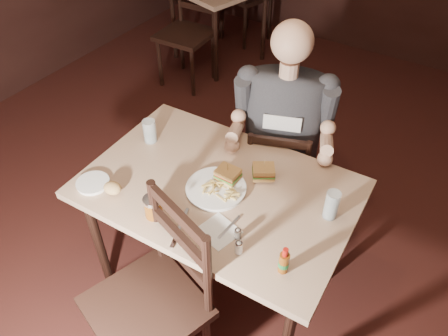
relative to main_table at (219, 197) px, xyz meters
The scene contains 22 objects.
room_shell 0.80m from the main_table, 39.77° to the right, with size 7.00×7.00×7.00m.
main_table is the anchor object (origin of this frame).
chair_far 0.65m from the main_table, 85.20° to the left, with size 0.38×0.42×0.83m, color black, non-canonical shape.
chair_near 0.61m from the main_table, 90.79° to the right, with size 0.46×0.51×1.00m, color black, non-canonical shape.
bg_chair_near 2.26m from the main_table, 130.80° to the left, with size 0.45×0.49×0.97m, color black, non-canonical shape.
diner 0.58m from the main_table, 82.94° to the left, with size 0.56×0.44×0.97m, color #313236, non-canonical shape.
dinner_plate 0.09m from the main_table, 78.76° to the right, with size 0.28×0.28×0.02m, color white.
sandwich_left 0.15m from the main_table, 67.91° to the left, with size 0.11×0.09×0.10m, color tan, non-canonical shape.
sandwich_right 0.26m from the main_table, 46.25° to the left, with size 0.10×0.09×0.09m, color tan, non-canonical shape.
fries_pile 0.12m from the main_table, 42.90° to the right, with size 0.22×0.16×0.04m, color #DABA63, non-canonical shape.
ketchup_dollop 0.14m from the main_table, 87.19° to the left, with size 0.04×0.04×0.01m, color maroon.
glass_left 0.53m from the main_table, 168.97° to the left, with size 0.07×0.07×0.13m, color silver.
glass_right 0.55m from the main_table, 11.83° to the left, with size 0.06×0.06×0.14m, color silver.
hot_sauce 0.56m from the main_table, 28.65° to the right, with size 0.04×0.04×0.14m, color brown, non-canonical shape.
salt_shaker 0.41m from the main_table, 44.66° to the right, with size 0.03×0.03×0.06m, color white, non-canonical shape.
pepper_shaker 0.34m from the main_table, 42.15° to the right, with size 0.03×0.03×0.06m, color #38332D, non-canonical shape.
syrup_dispenser 0.36m from the main_table, 114.65° to the right, with size 0.08×0.08×0.11m, color brown, non-canonical shape.
napkin 0.29m from the main_table, 56.77° to the right, with size 0.16×0.15×0.00m, color white.
knife 0.32m from the main_table, 90.06° to the right, with size 0.01×0.23×0.01m, color silver.
fork 0.27m from the main_table, 46.44° to the right, with size 0.01×0.16×0.00m, color silver.
side_plate 0.61m from the main_table, 148.58° to the right, with size 0.16×0.16×0.01m, color white.
bread_roll 0.51m from the main_table, 141.62° to the right, with size 0.09×0.07×0.05m, color tan.
Camera 1 is at (0.53, -0.99, 2.25)m, focal length 35.00 mm.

